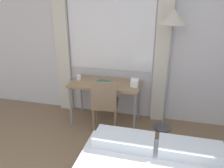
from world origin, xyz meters
TOP-DOWN VIEW (x-y plane):
  - wall_back_with_window at (-0.04, 2.92)m, footprint 5.72×0.13m
  - desk at (-0.31, 2.56)m, footprint 1.15×0.56m
  - desk_chair at (-0.24, 2.30)m, footprint 0.46×0.46m
  - standing_lamp at (0.67, 2.57)m, footprint 0.40×0.40m
  - telephone at (0.18, 2.55)m, footprint 0.13×0.18m
  - book at (-0.34, 2.54)m, footprint 0.26×0.24m
  - mug at (-0.78, 2.59)m, footprint 0.08×0.08m

SIDE VIEW (x-z plane):
  - desk_chair at x=-0.24m, z-range 0.07..0.95m
  - desk at x=-0.31m, z-range 0.30..1.02m
  - book at x=-0.34m, z-range 0.72..0.75m
  - mug at x=-0.78m, z-range 0.72..0.81m
  - telephone at x=0.18m, z-range 0.72..0.84m
  - wall_back_with_window at x=-0.04m, z-range 0.00..2.70m
  - standing_lamp at x=0.67m, z-range 0.69..2.58m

